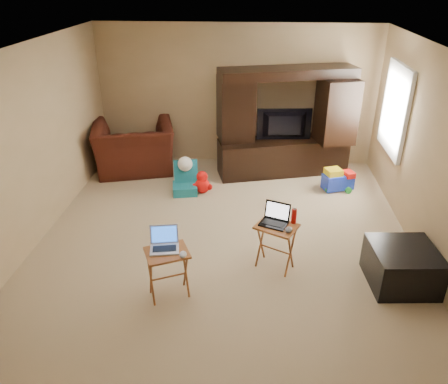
# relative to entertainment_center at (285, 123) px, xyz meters

# --- Properties ---
(floor) EXTENTS (5.50, 5.50, 0.00)m
(floor) POSITION_rel_entertainment_center_xyz_m (-0.87, -2.23, -0.93)
(floor) COLOR #CAB88C
(floor) RESTS_ON ground
(ceiling) EXTENTS (5.50, 5.50, 0.00)m
(ceiling) POSITION_rel_entertainment_center_xyz_m (-0.87, -2.23, 1.57)
(ceiling) COLOR silver
(ceiling) RESTS_ON ground
(wall_back) EXTENTS (5.00, 0.00, 5.00)m
(wall_back) POSITION_rel_entertainment_center_xyz_m (-0.87, 0.52, 0.32)
(wall_back) COLOR tan
(wall_back) RESTS_ON ground
(wall_front) EXTENTS (5.00, 0.00, 5.00)m
(wall_front) POSITION_rel_entertainment_center_xyz_m (-0.87, -4.98, 0.32)
(wall_front) COLOR tan
(wall_front) RESTS_ON ground
(wall_left) EXTENTS (0.00, 5.50, 5.50)m
(wall_left) POSITION_rel_entertainment_center_xyz_m (-3.37, -2.23, 0.32)
(wall_left) COLOR tan
(wall_left) RESTS_ON ground
(wall_right) EXTENTS (0.00, 5.50, 5.50)m
(wall_right) POSITION_rel_entertainment_center_xyz_m (1.63, -2.23, 0.32)
(wall_right) COLOR tan
(wall_right) RESTS_ON ground
(window_pane) EXTENTS (0.00, 1.20, 1.20)m
(window_pane) POSITION_rel_entertainment_center_xyz_m (1.61, -0.68, 0.47)
(window_pane) COLOR white
(window_pane) RESTS_ON ground
(window_frame) EXTENTS (0.06, 1.14, 1.34)m
(window_frame) POSITION_rel_entertainment_center_xyz_m (1.59, -0.68, 0.47)
(window_frame) COLOR white
(window_frame) RESTS_ON ground
(entertainment_center) EXTENTS (2.35, 1.13, 1.86)m
(entertainment_center) POSITION_rel_entertainment_center_xyz_m (0.00, 0.00, 0.00)
(entertainment_center) COLOR black
(entertainment_center) RESTS_ON floor
(television) EXTENTS (0.95, 0.22, 0.54)m
(television) POSITION_rel_entertainment_center_xyz_m (-0.00, -0.04, -0.04)
(television) COLOR black
(television) RESTS_ON entertainment_center
(recliner) EXTENTS (1.63, 1.51, 0.89)m
(recliner) POSITION_rel_entertainment_center_xyz_m (-2.65, -0.11, -0.49)
(recliner) COLOR #42170E
(recliner) RESTS_ON floor
(child_rocker) EXTENTS (0.47, 0.51, 0.52)m
(child_rocker) POSITION_rel_entertainment_center_xyz_m (-1.62, -0.94, -0.67)
(child_rocker) COLOR #177080
(child_rocker) RESTS_ON floor
(plush_toy) EXTENTS (0.35, 0.29, 0.38)m
(plush_toy) POSITION_rel_entertainment_center_xyz_m (-1.34, -0.92, -0.74)
(plush_toy) COLOR red
(plush_toy) RESTS_ON floor
(push_toy) EXTENTS (0.59, 0.51, 0.38)m
(push_toy) POSITION_rel_entertainment_center_xyz_m (0.89, -0.63, -0.74)
(push_toy) COLOR #1934CE
(push_toy) RESTS_ON floor
(ottoman) EXTENTS (0.78, 0.78, 0.47)m
(ottoman) POSITION_rel_entertainment_center_xyz_m (1.24, -3.05, -0.70)
(ottoman) COLOR black
(ottoman) RESTS_ON floor
(tray_table_left) EXTENTS (0.56, 0.52, 0.59)m
(tray_table_left) POSITION_rel_entertainment_center_xyz_m (-1.41, -3.47, -0.64)
(tray_table_left) COLOR #A45227
(tray_table_left) RESTS_ON floor
(tray_table_right) EXTENTS (0.57, 0.54, 0.59)m
(tray_table_right) POSITION_rel_entertainment_center_xyz_m (-0.21, -2.85, -0.63)
(tray_table_right) COLOR #AA5829
(tray_table_right) RESTS_ON floor
(laptop_left) EXTENTS (0.35, 0.31, 0.24)m
(laptop_left) POSITION_rel_entertainment_center_xyz_m (-1.44, -3.44, -0.22)
(laptop_left) COLOR silver
(laptop_left) RESTS_ON tray_table_left
(laptop_right) EXTENTS (0.38, 0.35, 0.24)m
(laptop_right) POSITION_rel_entertainment_center_xyz_m (-0.25, -2.83, -0.22)
(laptop_right) COLOR black
(laptop_right) RESTS_ON tray_table_right
(mouse_left) EXTENTS (0.09, 0.13, 0.05)m
(mouse_left) POSITION_rel_entertainment_center_xyz_m (-1.22, -3.54, -0.32)
(mouse_left) COLOR silver
(mouse_left) RESTS_ON tray_table_left
(mouse_right) EXTENTS (0.11, 0.14, 0.05)m
(mouse_right) POSITION_rel_entertainment_center_xyz_m (-0.08, -2.97, -0.31)
(mouse_right) COLOR #444449
(mouse_right) RESTS_ON tray_table_right
(water_bottle) EXTENTS (0.06, 0.06, 0.18)m
(water_bottle) POSITION_rel_entertainment_center_xyz_m (-0.01, -2.77, -0.25)
(water_bottle) COLOR red
(water_bottle) RESTS_ON tray_table_right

